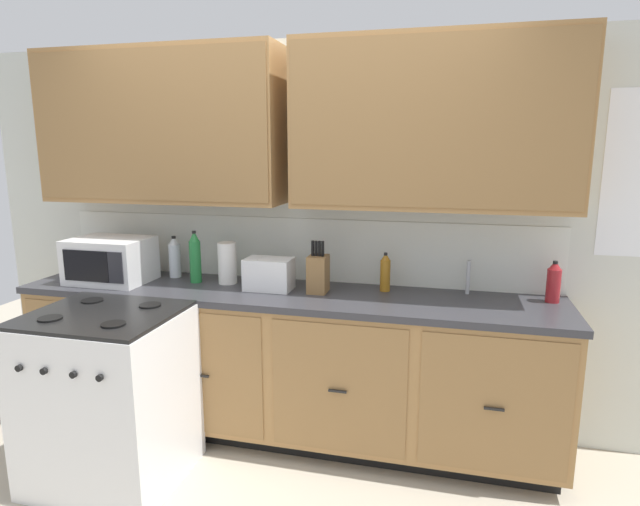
# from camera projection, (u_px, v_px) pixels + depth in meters

# --- Properties ---
(ground_plane) EXTENTS (8.03, 8.03, 0.00)m
(ground_plane) POSITION_uv_depth(u_px,v_px,m) (270.00, 461.00, 3.03)
(ground_plane) COLOR #B2A893
(wall_unit) EXTENTS (4.41, 0.40, 2.42)m
(wall_unit) POSITION_uv_depth(u_px,v_px,m) (292.00, 167.00, 3.18)
(wall_unit) COLOR silver
(wall_unit) RESTS_ON ground_plane
(counter_run) EXTENTS (3.24, 0.64, 0.94)m
(counter_run) POSITION_uv_depth(u_px,v_px,m) (285.00, 363.00, 3.22)
(counter_run) COLOR black
(counter_run) RESTS_ON ground_plane
(stove_range) EXTENTS (0.76, 0.68, 0.95)m
(stove_range) POSITION_uv_depth(u_px,v_px,m) (109.00, 396.00, 2.81)
(stove_range) COLOR white
(stove_range) RESTS_ON ground_plane
(microwave) EXTENTS (0.48, 0.37, 0.28)m
(microwave) POSITION_uv_depth(u_px,v_px,m) (110.00, 260.00, 3.33)
(microwave) COLOR white
(microwave) RESTS_ON counter_run
(toaster) EXTENTS (0.28, 0.18, 0.19)m
(toaster) POSITION_uv_depth(u_px,v_px,m) (269.00, 274.00, 3.16)
(toaster) COLOR white
(toaster) RESTS_ON counter_run
(knife_block) EXTENTS (0.11, 0.14, 0.31)m
(knife_block) POSITION_uv_depth(u_px,v_px,m) (318.00, 273.00, 3.09)
(knife_block) COLOR olive
(knife_block) RESTS_ON counter_run
(sink_faucet) EXTENTS (0.02, 0.02, 0.20)m
(sink_faucet) POSITION_uv_depth(u_px,v_px,m) (468.00, 277.00, 3.06)
(sink_faucet) COLOR #B2B5BA
(sink_faucet) RESTS_ON counter_run
(paper_towel_roll) EXTENTS (0.12, 0.12, 0.26)m
(paper_towel_roll) POSITION_uv_depth(u_px,v_px,m) (227.00, 263.00, 3.30)
(paper_towel_roll) COLOR white
(paper_towel_roll) RESTS_ON counter_run
(bottle_green) EXTENTS (0.07, 0.07, 0.33)m
(bottle_green) POSITION_uv_depth(u_px,v_px,m) (195.00, 257.00, 3.32)
(bottle_green) COLOR #237A38
(bottle_green) RESTS_ON counter_run
(bottle_clear) EXTENTS (0.08, 0.08, 0.27)m
(bottle_clear) POSITION_uv_depth(u_px,v_px,m) (175.00, 257.00, 3.46)
(bottle_clear) COLOR silver
(bottle_clear) RESTS_ON counter_run
(bottle_violet) EXTENTS (0.07, 0.07, 0.23)m
(bottle_violet) POSITION_uv_depth(u_px,v_px,m) (65.00, 261.00, 3.44)
(bottle_violet) COLOR #663384
(bottle_violet) RESTS_ON counter_run
(bottle_red) EXTENTS (0.08, 0.08, 0.23)m
(bottle_red) POSITION_uv_depth(u_px,v_px,m) (554.00, 282.00, 2.90)
(bottle_red) COLOR maroon
(bottle_red) RESTS_ON counter_run
(bottle_amber) EXTENTS (0.06, 0.06, 0.23)m
(bottle_amber) POSITION_uv_depth(u_px,v_px,m) (385.00, 272.00, 3.12)
(bottle_amber) COLOR #9E6619
(bottle_amber) RESTS_ON counter_run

